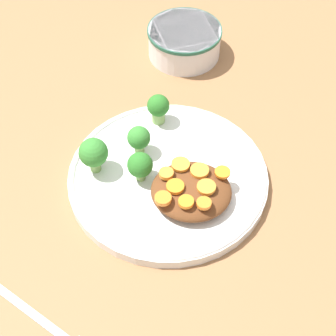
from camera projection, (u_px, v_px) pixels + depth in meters
ground_plane at (168, 182)px, 0.81m from camera, size 4.00×4.00×0.00m
plate at (168, 177)px, 0.80m from camera, size 0.28×0.28×0.02m
dip_bowl at (182, 40)px, 0.96m from camera, size 0.13×0.13×0.05m
stew_mound at (191, 191)px, 0.76m from camera, size 0.11×0.10×0.03m
broccoli_floret_0 at (139, 139)px, 0.80m from camera, size 0.03×0.03×0.05m
broccoli_floret_1 at (140, 165)px, 0.77m from camera, size 0.04×0.04×0.05m
broccoli_floret_2 at (158, 107)px, 0.84m from camera, size 0.03×0.03×0.05m
broccoli_floret_3 at (94, 152)px, 0.78m from camera, size 0.04×0.04×0.06m
carrot_slice_0 at (175, 187)px, 0.74m from camera, size 0.02×0.02×0.01m
carrot_slice_1 at (181, 164)px, 0.77m from camera, size 0.03×0.03×0.00m
carrot_slice_2 at (204, 203)px, 0.72m from camera, size 0.02×0.02×0.01m
carrot_slice_3 at (206, 187)px, 0.74m from camera, size 0.03×0.03×0.00m
carrot_slice_4 at (223, 172)px, 0.76m from camera, size 0.02×0.02×0.00m
carrot_slice_5 at (200, 171)px, 0.76m from camera, size 0.03×0.03×0.01m
carrot_slice_6 at (186, 202)px, 0.72m from camera, size 0.02×0.02×0.01m
carrot_slice_7 at (163, 173)px, 0.75m from camera, size 0.02×0.02×0.01m
carrot_slice_8 at (163, 198)px, 0.73m from camera, size 0.02×0.02×0.01m
fork at (60, 334)px, 0.66m from camera, size 0.19×0.12×0.01m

